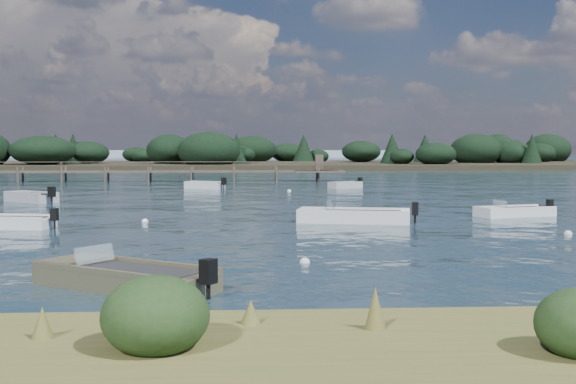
{
  "coord_description": "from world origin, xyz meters",
  "views": [
    {
      "loc": [
        -3.4,
        -25.37,
        3.44
      ],
      "look_at": [
        -1.14,
        14.0,
        1.0
      ],
      "focal_mm": 45.0,
      "sensor_mm": 36.0,
      "label": 1
    }
  ],
  "objects": [
    {
      "name": "dinghy_near_olive",
      "position": [
        -6.4,
        -7.66,
        0.16
      ],
      "size": [
        4.84,
        4.08,
        1.23
      ],
      "color": "#676245",
      "rests_on": "ground"
    },
    {
      "name": "shore_lip",
      "position": [
        0.0,
        -12.2,
        0.0
      ],
      "size": [
        160.0,
        0.6,
        0.3
      ],
      "primitive_type": "cube",
      "color": "black",
      "rests_on": "ground"
    },
    {
      "name": "buoy_c",
      "position": [
        -8.1,
        8.1,
        0.0
      ],
      "size": [
        0.32,
        0.32,
        0.32
      ],
      "primitive_type": "sphere",
      "color": "silver",
      "rests_on": "ground"
    },
    {
      "name": "buoy_b",
      "position": [
        9.33,
        2.37,
        0.0
      ],
      "size": [
        0.32,
        0.32,
        0.32
      ],
      "primitive_type": "sphere",
      "color": "silver",
      "rests_on": "ground"
    },
    {
      "name": "jetty",
      "position": [
        -21.74,
        47.99,
        0.98
      ],
      "size": [
        64.5,
        3.2,
        3.4
      ],
      "color": "#4D4238",
      "rests_on": "ground"
    },
    {
      "name": "far_headland",
      "position": [
        25.0,
        100.0,
        1.96
      ],
      "size": [
        190.0,
        40.0,
        5.8
      ],
      "color": "black",
      "rests_on": "ground"
    },
    {
      "name": "dinghy_mid_grey",
      "position": [
        -13.75,
        5.91,
        0.15
      ],
      "size": [
        4.47,
        2.15,
        1.11
      ],
      "color": "silver",
      "rests_on": "ground"
    },
    {
      "name": "tender_far_white",
      "position": [
        -6.89,
        34.76,
        0.18
      ],
      "size": [
        3.57,
        2.68,
        1.24
      ],
      "color": "silver",
      "rests_on": "ground"
    },
    {
      "name": "buoy_e",
      "position": [
        -0.07,
        30.94,
        0.0
      ],
      "size": [
        0.32,
        0.32,
        0.32
      ],
      "primitive_type": "sphere",
      "color": "silver",
      "rests_on": "ground"
    },
    {
      "name": "tender_far_grey_b",
      "position": [
        4.91,
        34.88,
        0.16
      ],
      "size": [
        3.15,
        2.54,
        1.12
      ],
      "color": "#A0A4A7",
      "rests_on": "ground"
    },
    {
      "name": "ground",
      "position": [
        0.0,
        60.0,
        0.0
      ],
      "size": [
        400.0,
        400.0,
        0.0
      ],
      "primitive_type": "plane",
      "color": "#142530",
      "rests_on": "ground"
    },
    {
      "name": "buoy_a",
      "position": [
        -1.67,
        -4.09,
        0.0
      ],
      "size": [
        0.32,
        0.32,
        0.32
      ],
      "primitive_type": "sphere",
      "color": "silver",
      "rests_on": "ground"
    },
    {
      "name": "dinghy_mid_white_b",
      "position": [
        9.97,
        9.82,
        0.14
      ],
      "size": [
        4.33,
        2.57,
        1.06
      ],
      "color": "silver",
      "rests_on": "ground"
    },
    {
      "name": "tender_far_grey",
      "position": [
        -16.95,
        20.75,
        0.18
      ],
      "size": [
        3.77,
        3.43,
        1.32
      ],
      "color": "#A0A4A7",
      "rests_on": "ground"
    },
    {
      "name": "dinghy_mid_white_a",
      "position": [
        1.51,
        7.47,
        0.17
      ],
      "size": [
        5.58,
        2.97,
        1.28
      ],
      "color": "silver",
      "rests_on": "ground"
    }
  ]
}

